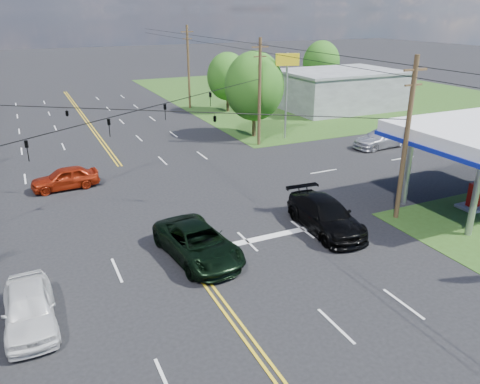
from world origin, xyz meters
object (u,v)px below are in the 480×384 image
pole_ne (260,91)px  tree_far_r (321,62)px  pole_right_far (188,66)px  pickup_dkgreen (198,243)px  retail_ne (339,91)px  pole_se (406,138)px  tree_right_b (228,77)px  tree_right_a (254,86)px  suv_black (325,215)px  pickup_white (29,308)px

pole_ne → tree_far_r: bearing=45.0°
pole_right_far → pickup_dkgreen: pole_right_far is taller
retail_ne → pole_se: 33.72m
tree_right_b → tree_far_r: size_ratio=0.93×
pole_ne → tree_far_r: (21.00, 21.00, -0.37)m
tree_right_a → pole_ne: bearing=-108.4°
pole_right_far → retail_ne: bearing=-25.2°
pole_ne → tree_right_b: bearing=76.9°
pole_right_far → tree_right_a: pole_right_far is taller
retail_ne → pole_right_far: (-17.00, 8.00, 2.97)m
pole_se → suv_black: pole_se is taller
pole_se → pole_ne: bearing=90.0°
retail_ne → pole_se: size_ratio=1.47×
tree_right_b → suv_black: (-8.33, -32.50, -3.33)m
retail_ne → pickup_dkgreen: retail_ne is taller
tree_right_a → tree_right_b: 12.27m
pole_se → tree_right_b: (3.50, 33.00, -0.70)m
retail_ne → tree_right_a: (-16.00, -8.00, 2.67)m
pole_se → pole_right_far: size_ratio=0.95×
pole_se → tree_far_r: (21.00, 39.00, -0.37)m
tree_right_b → suv_black: size_ratio=1.16×
pole_right_far → tree_right_a: bearing=-86.4°
pole_se → pickup_dkgreen: pole_se is taller
pole_ne → tree_right_b: size_ratio=1.34×
pickup_white → retail_ne: bearing=39.3°
pole_se → pickup_dkgreen: (-12.50, 0.50, -4.08)m
retail_ne → pickup_dkgreen: bearing=-136.0°
pole_se → suv_black: 6.31m
retail_ne → suv_black: (-21.83, -28.50, -1.32)m
pole_right_far → tree_right_a: size_ratio=1.22×
pole_ne → suv_black: (-4.83, -17.50, -4.03)m
retail_ne → tree_right_b: tree_right_b is taller
tree_right_a → tree_right_b: bearing=78.2°
retail_ne → tree_right_b: size_ratio=1.98×
pole_right_far → pickup_white: size_ratio=2.10×
retail_ne → pole_right_far: pole_right_far is taller
pole_se → pickup_dkgreen: size_ratio=1.57×
suv_black → pole_ne: bearing=78.8°
retail_ne → tree_right_a: size_ratio=1.71×
retail_ne → pole_right_far: bearing=154.8°
suv_black → pickup_dkgreen: bearing=-175.8°
pole_se → pole_right_far: pole_right_far is taller
retail_ne → suv_black: 35.92m
suv_black → pickup_white: 15.73m
tree_right_a → tree_far_r: size_ratio=1.07×
pole_ne → pickup_dkgreen: pole_ne is taller
pickup_dkgreen → suv_black: (7.67, 0.00, 0.04)m
pole_ne → tree_far_r: size_ratio=1.25×
pole_ne → pole_right_far: 19.00m
pole_ne → pole_se: bearing=-90.0°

